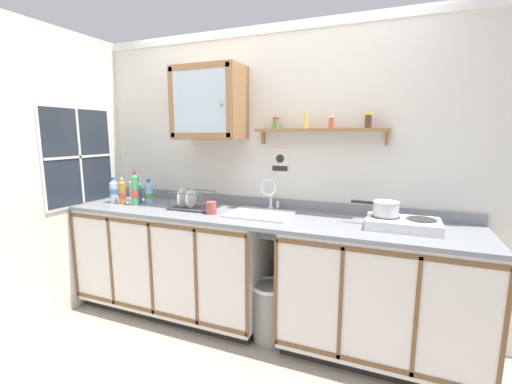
{
  "coord_description": "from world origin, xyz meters",
  "views": [
    {
      "loc": [
        1.0,
        -2.02,
        1.55
      ],
      "look_at": [
        -0.04,
        0.48,
        1.09
      ],
      "focal_mm": 24.07,
      "sensor_mm": 36.0,
      "label": 1
    }
  ],
  "objects_px": {
    "bottle_detergent_teal_0": "(138,192)",
    "warning_sign": "(280,162)",
    "bottle_water_clear_2": "(114,191)",
    "dish_rack": "(191,205)",
    "trash_bin": "(271,311)",
    "wall_cabinet": "(209,103)",
    "bottle_soda_green_4": "(135,190)",
    "mug": "(211,208)",
    "saucepan": "(385,208)",
    "sink": "(261,218)",
    "bottle_opaque_white_3": "(133,190)",
    "hot_plate_stove": "(403,223)",
    "bottle_juice_amber_1": "(122,192)",
    "bottle_water_blue_5": "(149,193)"
  },
  "relations": [
    {
      "from": "bottle_detergent_teal_0",
      "to": "warning_sign",
      "type": "height_order",
      "value": "warning_sign"
    },
    {
      "from": "bottle_water_clear_2",
      "to": "dish_rack",
      "type": "xyz_separation_m",
      "value": [
        0.79,
        0.04,
        -0.07
      ]
    },
    {
      "from": "bottle_detergent_teal_0",
      "to": "trash_bin",
      "type": "height_order",
      "value": "bottle_detergent_teal_0"
    },
    {
      "from": "wall_cabinet",
      "to": "bottle_soda_green_4",
      "type": "bearing_deg",
      "value": -161.7
    },
    {
      "from": "bottle_water_clear_2",
      "to": "mug",
      "type": "height_order",
      "value": "bottle_water_clear_2"
    },
    {
      "from": "wall_cabinet",
      "to": "trash_bin",
      "type": "distance_m",
      "value": 1.72
    },
    {
      "from": "saucepan",
      "to": "trash_bin",
      "type": "height_order",
      "value": "saucepan"
    },
    {
      "from": "warning_sign",
      "to": "mug",
      "type": "bearing_deg",
      "value": -136.29
    },
    {
      "from": "bottle_water_clear_2",
      "to": "bottle_soda_green_4",
      "type": "bearing_deg",
      "value": -2.09
    },
    {
      "from": "sink",
      "to": "bottle_opaque_white_3",
      "type": "height_order",
      "value": "sink"
    },
    {
      "from": "bottle_detergent_teal_0",
      "to": "mug",
      "type": "distance_m",
      "value": 0.85
    },
    {
      "from": "sink",
      "to": "hot_plate_stove",
      "type": "xyz_separation_m",
      "value": [
        1.01,
        -0.02,
        0.07
      ]
    },
    {
      "from": "bottle_opaque_white_3",
      "to": "mug",
      "type": "distance_m",
      "value": 0.97
    },
    {
      "from": "warning_sign",
      "to": "trash_bin",
      "type": "distance_m",
      "value": 1.17
    },
    {
      "from": "saucepan",
      "to": "bottle_juice_amber_1",
      "type": "bearing_deg",
      "value": -177.54
    },
    {
      "from": "bottle_water_clear_2",
      "to": "warning_sign",
      "type": "distance_m",
      "value": 1.53
    },
    {
      "from": "sink",
      "to": "saucepan",
      "type": "height_order",
      "value": "sink"
    },
    {
      "from": "bottle_water_clear_2",
      "to": "mug",
      "type": "xyz_separation_m",
      "value": [
        1.04,
        -0.05,
        -0.06
      ]
    },
    {
      "from": "mug",
      "to": "wall_cabinet",
      "type": "xyz_separation_m",
      "value": [
        -0.15,
        0.25,
        0.82
      ]
    },
    {
      "from": "sink",
      "to": "wall_cabinet",
      "type": "bearing_deg",
      "value": 166.39
    },
    {
      "from": "saucepan",
      "to": "bottle_juice_amber_1",
      "type": "distance_m",
      "value": 2.19
    },
    {
      "from": "bottle_detergent_teal_0",
      "to": "dish_rack",
      "type": "bearing_deg",
      "value": -4.19
    },
    {
      "from": "bottle_juice_amber_1",
      "to": "bottle_soda_green_4",
      "type": "relative_size",
      "value": 0.79
    },
    {
      "from": "hot_plate_stove",
      "to": "bottle_water_blue_5",
      "type": "xyz_separation_m",
      "value": [
        -2.1,
        0.04,
        0.06
      ]
    },
    {
      "from": "bottle_water_clear_2",
      "to": "sink",
      "type": "bearing_deg",
      "value": 3.13
    },
    {
      "from": "bottle_water_clear_2",
      "to": "bottle_soda_green_4",
      "type": "relative_size",
      "value": 0.78
    },
    {
      "from": "bottle_juice_amber_1",
      "to": "warning_sign",
      "type": "relative_size",
      "value": 1.01
    },
    {
      "from": "bottle_soda_green_4",
      "to": "warning_sign",
      "type": "relative_size",
      "value": 1.28
    },
    {
      "from": "bottle_opaque_white_3",
      "to": "mug",
      "type": "xyz_separation_m",
      "value": [
        0.95,
        -0.2,
        -0.05
      ]
    },
    {
      "from": "bottle_opaque_white_3",
      "to": "bottle_water_blue_5",
      "type": "xyz_separation_m",
      "value": [
        0.22,
        -0.04,
        -0.0
      ]
    },
    {
      "from": "saucepan",
      "to": "bottle_detergent_teal_0",
      "type": "distance_m",
      "value": 2.1
    },
    {
      "from": "saucepan",
      "to": "bottle_detergent_teal_0",
      "type": "height_order",
      "value": "bottle_detergent_teal_0"
    },
    {
      "from": "mug",
      "to": "bottle_water_clear_2",
      "type": "bearing_deg",
      "value": 177.07
    },
    {
      "from": "wall_cabinet",
      "to": "sink",
      "type": "bearing_deg",
      "value": -13.61
    },
    {
      "from": "mug",
      "to": "bottle_detergent_teal_0",
      "type": "bearing_deg",
      "value": 170.85
    },
    {
      "from": "hot_plate_stove",
      "to": "bottle_water_clear_2",
      "type": "distance_m",
      "value": 2.42
    },
    {
      "from": "saucepan",
      "to": "warning_sign",
      "type": "height_order",
      "value": "warning_sign"
    },
    {
      "from": "warning_sign",
      "to": "trash_bin",
      "type": "height_order",
      "value": "warning_sign"
    },
    {
      "from": "bottle_opaque_white_3",
      "to": "warning_sign",
      "type": "distance_m",
      "value": 1.42
    },
    {
      "from": "mug",
      "to": "dish_rack",
      "type": "bearing_deg",
      "value": 159.61
    },
    {
      "from": "bottle_water_blue_5",
      "to": "mug",
      "type": "bearing_deg",
      "value": -11.98
    },
    {
      "from": "bottle_detergent_teal_0",
      "to": "bottle_water_blue_5",
      "type": "relative_size",
      "value": 1.0
    },
    {
      "from": "bottle_juice_amber_1",
      "to": "bottle_opaque_white_3",
      "type": "height_order",
      "value": "bottle_juice_amber_1"
    },
    {
      "from": "bottle_water_clear_2",
      "to": "bottle_water_blue_5",
      "type": "bearing_deg",
      "value": 17.82
    },
    {
      "from": "hot_plate_stove",
      "to": "bottle_soda_green_4",
      "type": "distance_m",
      "value": 2.16
    },
    {
      "from": "bottle_water_clear_2",
      "to": "bottle_soda_green_4",
      "type": "xyz_separation_m",
      "value": [
        0.26,
        -0.01,
        0.03
      ]
    },
    {
      "from": "hot_plate_stove",
      "to": "bottle_detergent_teal_0",
      "type": "height_order",
      "value": "bottle_detergent_teal_0"
    },
    {
      "from": "trash_bin",
      "to": "bottle_juice_amber_1",
      "type": "bearing_deg",
      "value": 177.27
    },
    {
      "from": "dish_rack",
      "to": "wall_cabinet",
      "type": "bearing_deg",
      "value": 58.27
    },
    {
      "from": "bottle_detergent_teal_0",
      "to": "bottle_water_clear_2",
      "type": "relative_size",
      "value": 0.94
    }
  ]
}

